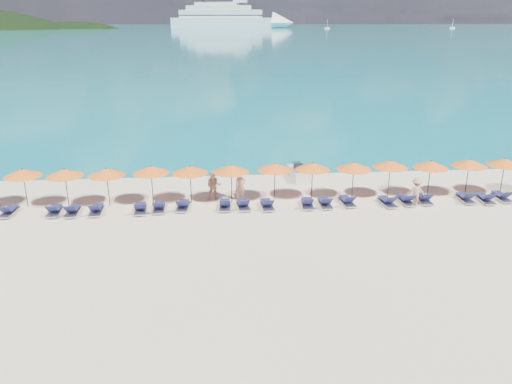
{
  "coord_description": "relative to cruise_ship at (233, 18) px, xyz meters",
  "views": [
    {
      "loc": [
        -2.11,
        -22.54,
        10.11
      ],
      "look_at": [
        0.0,
        3.0,
        1.2
      ],
      "focal_mm": 35.0,
      "sensor_mm": 36.0,
      "label": 1
    }
  ],
  "objects": [
    {
      "name": "umbrella_9",
      "position": [
        -16.75,
        -611.19,
        -8.84
      ],
      "size": [
        2.1,
        2.1,
        2.28
      ],
      "color": "black",
      "rests_on": "ground"
    },
    {
      "name": "headland_small",
      "position": [
        -172.61,
        -55.96,
        -45.85
      ],
      "size": [
        162.0,
        126.0,
        85.5
      ],
      "color": "black",
      "rests_on": "ground"
    },
    {
      "name": "lounger_4",
      "position": [
        -32.61,
        -612.43,
        -10.62
      ],
      "size": [
        0.67,
        1.72,
        0.66
      ],
      "rotation": [
        0.0,
        0.0,
        0.03
      ],
      "color": "silver",
      "rests_on": "ground"
    },
    {
      "name": "sailboat_near",
      "position": [
        99.98,
        -73.63,
        -9.83
      ],
      "size": [
        5.43,
        1.81,
        9.96
      ],
      "color": "silver",
      "rests_on": "ground"
    },
    {
      "name": "umbrella_1",
      "position": [
        -35.48,
        -610.98,
        -8.84
      ],
      "size": [
        2.1,
        2.1,
        2.28
      ],
      "color": "black",
      "rests_on": "ground"
    },
    {
      "name": "lounger_6",
      "position": [
        -28.97,
        -612.38,
        -10.62
      ],
      "size": [
        0.76,
        1.75,
        0.66
      ],
      "rotation": [
        0.0,
        0.0,
        0.08
      ],
      "color": "silver",
      "rests_on": "ground"
    },
    {
      "name": "lounger_15",
      "position": [
        -15.02,
        -612.44,
        -10.62
      ],
      "size": [
        0.79,
        1.75,
        0.66
      ],
      "rotation": [
        0.0,
        0.0,
        0.1
      ],
      "color": "silver",
      "rests_on": "ground"
    },
    {
      "name": "beachgoer_b",
      "position": [
        -24.91,
        -610.82,
        -9.96
      ],
      "size": [
        0.9,
        0.56,
        1.79
      ],
      "primitive_type": "imported",
      "rotation": [
        0.0,
        0.0,
        -0.06
      ],
      "color": "tan",
      "rests_on": "ground"
    },
    {
      "name": "ground",
      "position": [
        -22.61,
        -615.96,
        -10.85
      ],
      "size": [
        1400.0,
        1400.0,
        0.0
      ],
      "primitive_type": "plane",
      "color": "beige"
    },
    {
      "name": "lounger_2",
      "position": [
        -36.06,
        -612.2,
        -10.62
      ],
      "size": [
        0.68,
        1.72,
        0.66
      ],
      "rotation": [
        0.0,
        0.0,
        -0.04
      ],
      "color": "silver",
      "rests_on": "ground"
    },
    {
      "name": "lounger_13",
      "position": [
        -18.61,
        -612.34,
        -10.62
      ],
      "size": [
        0.66,
        1.71,
        0.66
      ],
      "rotation": [
        0.0,
        0.0,
        -0.02
      ],
      "color": "silver",
      "rests_on": "ground"
    },
    {
      "name": "umbrella_11",
      "position": [
        -12.13,
        -611.22,
        -8.84
      ],
      "size": [
        2.1,
        2.1,
        2.28
      ],
      "color": "black",
      "rests_on": "ground"
    },
    {
      "name": "lounger_5",
      "position": [
        -31.35,
        -612.38,
        -10.62
      ],
      "size": [
        0.7,
        1.73,
        0.66
      ],
      "rotation": [
        0.0,
        0.0,
        0.05
      ],
      "color": "silver",
      "rests_on": "ground"
    },
    {
      "name": "umbrella_13",
      "position": [
        -7.51,
        -611.1,
        -8.84
      ],
      "size": [
        2.1,
        2.1,
        2.28
      ],
      "color": "black",
      "rests_on": "ground"
    },
    {
      "name": "lounger_10",
      "position": [
        -23.28,
        -612.25,
        -10.62
      ],
      "size": [
        0.78,
        1.75,
        0.66
      ],
      "rotation": [
        0.0,
        0.0,
        0.1
      ],
      "color": "silver",
      "rests_on": "ground"
    },
    {
      "name": "lounger_18",
      "position": [
        -10.26,
        -612.2,
        -10.62
      ],
      "size": [
        0.68,
        1.72,
        0.66
      ],
      "rotation": [
        0.0,
        0.0,
        -0.04
      ],
      "color": "silver",
      "rests_on": "ground"
    },
    {
      "name": "jetski",
      "position": [
        -19.26,
        -607.03,
        -10.46
      ],
      "size": [
        1.26,
        2.8,
        0.97
      ],
      "rotation": [
        0.0,
        0.0,
        0.09
      ],
      "color": "silver",
      "rests_on": "ground"
    },
    {
      "name": "lounger_12",
      "position": [
        -19.63,
        -612.33,
        -10.62
      ],
      "size": [
        0.78,
        1.75,
        0.66
      ],
      "rotation": [
        0.0,
        0.0,
        -0.09
      ],
      "color": "silver",
      "rests_on": "ground"
    },
    {
      "name": "lounger_16",
      "position": [
        -13.86,
        -612.26,
        -10.62
      ],
      "size": [
        0.72,
        1.74,
        0.66
      ],
      "rotation": [
        0.0,
        0.0,
        0.06
      ],
      "color": "silver",
      "rests_on": "ground"
    },
    {
      "name": "umbrella_6",
      "position": [
        -23.88,
        -611.13,
        -8.84
      ],
      "size": [
        2.1,
        2.1,
        2.28
      ],
      "color": "black",
      "rests_on": "ground"
    },
    {
      "name": "sailboat_far",
      "position": [
        244.27,
        -68.1,
        -9.77
      ],
      "size": [
        5.77,
        1.92,
        10.58
      ],
      "color": "silver",
      "rests_on": "ground"
    },
    {
      "name": "umbrella_5",
      "position": [
        -26.22,
        -611.14,
        -8.84
      ],
      "size": [
        2.1,
        2.1,
        2.28
      ],
      "color": "black",
      "rests_on": "ground"
    },
    {
      "name": "lounger_3",
      "position": [
        -33.61,
        -612.31,
        -10.62
      ],
      "size": [
        0.75,
        1.74,
        0.66
      ],
      "rotation": [
        0.0,
        0.0,
        0.07
      ],
      "color": "silver",
      "rests_on": "ground"
    },
    {
      "name": "umbrella_12",
      "position": [
        -9.71,
        -611.08,
        -8.84
      ],
      "size": [
        2.1,
        2.1,
        2.28
      ],
      "color": "black",
      "rests_on": "ground"
    },
    {
      "name": "umbrella_8",
      "position": [
        -19.14,
        -611.01,
        -8.84
      ],
      "size": [
        2.1,
        2.1,
        2.28
      ],
      "color": "black",
      "rests_on": "ground"
    },
    {
      "name": "lounger_9",
      "position": [
        -24.3,
        -612.22,
        -10.62
      ],
      "size": [
        0.69,
        1.73,
        0.66
      ],
      "rotation": [
        0.0,
        0.0,
        -0.04
      ],
      "color": "silver",
      "rests_on": "ground"
    },
    {
      "name": "umbrella_4",
      "position": [
        -28.43,
        -610.98,
        -8.84
      ],
      "size": [
        2.1,
        2.1,
        2.28
      ],
      "color": "black",
      "rests_on": "ground"
    },
    {
      "name": "umbrella_2",
      "position": [
        -33.16,
        -611.17,
        -8.84
      ],
      "size": [
        2.1,
        2.1,
        2.28
      ],
      "color": "black",
      "rests_on": "ground"
    },
    {
      "name": "lounger_17",
      "position": [
        -12.74,
        -612.15,
        -10.62
      ],
      "size": [
        0.72,
        1.73,
        0.66
      ],
      "rotation": [
        0.0,
        0.0,
        -0.06
      ],
      "color": "silver",
      "rests_on": "ground"
    },
    {
      "name": "beachgoer_a",
      "position": [
        -23.35,
        -610.83,
        -10.0
      ],
      "size": [
        0.63,
        0.42,
        1.71
      ],
      "primitive_type": "imported",
      "rotation": [
        0.0,
        0.0,
        0.02
      ],
      "color": "tan",
      "rests_on": "ground"
    },
    {
      "name": "lounger_8",
      "position": [
        -26.65,
        -612.11,
        -10.62
      ],
      "size": [
        0.77,
        1.75,
        0.66
      ],
      "rotation": [
        0.0,
        0.0,
        -0.09
      ],
      "color": "silver",
      "rests_on": "ground"
    },
    {
      "name": "lounger_11",
      "position": [
        -21.93,
        -612.38,
        -10.62
      ],
      "size": [
        0.72,
        1.73,
        0.66
      ],
      "rotation": [
        0.0,
        0.0,
        0.06
      ],
      "color": "silver",
      "rests_on": "ground"
    },
    {
      "name": "umbrella_7",
      "position": [
        -21.35,
        -610.96,
        -8.84
      ],
      "size": [
        2.1,
        2.1,
        2.28
      ],
      "color": "black",
      "rests_on": "ground"
    },
    {
      "name": "lounger_20",
      "position": [
        -8.01,
        -612.15,
        -10.62
      ],
      "size": [
        0.65,
        1.71,
        0.66
      ],
      "rotation": [
        0.0,
        0.0,
        -0.02
      ],
      "color": "silver",
      "rests_on": "ground"
    },
    {
      "name": "umbrella_3",
      "position": [
        -30.86,
        -611.23,
        -8.84
      ],
      "size": [
        2.1,
        2.1,
        2.28
      ],
      "color": "black",
      "rests_on": "ground"
    },
    {
      "name": "lounger_7",
      "position": [
        -27.97,
        -612.25,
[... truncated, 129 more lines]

